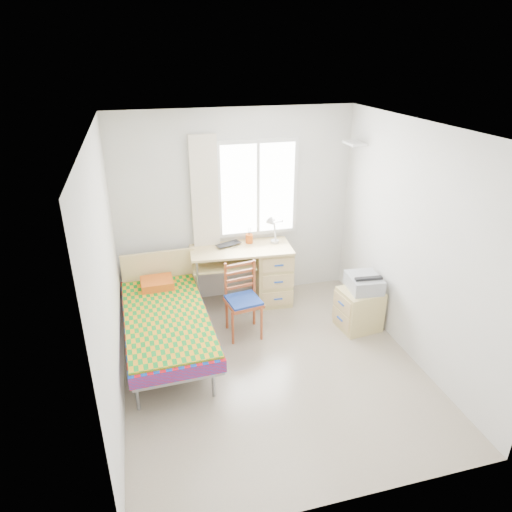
# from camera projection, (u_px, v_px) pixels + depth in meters

# --- Properties ---
(floor) EXTENTS (3.50, 3.50, 0.00)m
(floor) POSITION_uv_depth(u_px,v_px,m) (272.00, 366.00, 5.11)
(floor) COLOR #BCAD93
(floor) RESTS_ON ground
(ceiling) EXTENTS (3.50, 3.50, 0.00)m
(ceiling) POSITION_uv_depth(u_px,v_px,m) (276.00, 128.00, 4.04)
(ceiling) COLOR white
(ceiling) RESTS_ON wall_back
(wall_back) EXTENTS (3.20, 0.00, 3.20)m
(wall_back) POSITION_uv_depth(u_px,v_px,m) (236.00, 208.00, 6.11)
(wall_back) COLOR silver
(wall_back) RESTS_ON ground
(wall_left) EXTENTS (0.00, 3.50, 3.50)m
(wall_left) POSITION_uv_depth(u_px,v_px,m) (108.00, 280.00, 4.20)
(wall_left) COLOR silver
(wall_left) RESTS_ON ground
(wall_right) EXTENTS (0.00, 3.50, 3.50)m
(wall_right) POSITION_uv_depth(u_px,v_px,m) (415.00, 245.00, 4.95)
(wall_right) COLOR silver
(wall_right) RESTS_ON ground
(window) EXTENTS (1.10, 0.04, 1.30)m
(window) POSITION_uv_depth(u_px,v_px,m) (258.00, 189.00, 6.06)
(window) COLOR white
(window) RESTS_ON wall_back
(curtain) EXTENTS (0.35, 0.05, 1.70)m
(curtain) POSITION_uv_depth(u_px,v_px,m) (205.00, 201.00, 5.89)
(curtain) COLOR beige
(curtain) RESTS_ON wall_back
(floating_shelf) EXTENTS (0.20, 0.32, 0.03)m
(floating_shelf) POSITION_uv_depth(u_px,v_px,m) (355.00, 143.00, 5.80)
(floating_shelf) COLOR white
(floating_shelf) RESTS_ON wall_right
(bed) EXTENTS (1.00, 2.03, 0.87)m
(bed) POSITION_uv_depth(u_px,v_px,m) (166.00, 317.00, 5.26)
(bed) COLOR gray
(bed) RESTS_ON floor
(desk) EXTENTS (1.38, 0.71, 0.84)m
(desk) POSITION_uv_depth(u_px,v_px,m) (267.00, 271.00, 6.29)
(desk) COLOR tan
(desk) RESTS_ON floor
(chair) EXTENTS (0.45, 0.45, 0.92)m
(chair) POSITION_uv_depth(u_px,v_px,m) (243.00, 295.00, 5.54)
(chair) COLOR #95411C
(chair) RESTS_ON floor
(cabinet) EXTENTS (0.53, 0.48, 0.53)m
(cabinet) POSITION_uv_depth(u_px,v_px,m) (359.00, 309.00, 5.73)
(cabinet) COLOR tan
(cabinet) RESTS_ON floor
(printer) EXTENTS (0.42, 0.47, 0.19)m
(printer) POSITION_uv_depth(u_px,v_px,m) (364.00, 282.00, 5.62)
(printer) COLOR gray
(printer) RESTS_ON cabinet
(laptop) EXTENTS (0.41, 0.34, 0.03)m
(laptop) POSITION_uv_depth(u_px,v_px,m) (230.00, 246.00, 6.08)
(laptop) COLOR black
(laptop) RESTS_ON desk
(pen_cup) EXTENTS (0.10, 0.10, 0.12)m
(pen_cup) POSITION_uv_depth(u_px,v_px,m) (249.00, 239.00, 6.18)
(pen_cup) COLOR #D55317
(pen_cup) RESTS_ON desk
(task_lamp) EXTENTS (0.23, 0.33, 0.43)m
(task_lamp) POSITION_uv_depth(u_px,v_px,m) (273.00, 227.00, 5.99)
(task_lamp) COLOR white
(task_lamp) RESTS_ON desk
(book) EXTENTS (0.21, 0.26, 0.02)m
(book) POSITION_uv_depth(u_px,v_px,m) (227.00, 266.00, 6.10)
(book) COLOR gray
(book) RESTS_ON desk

